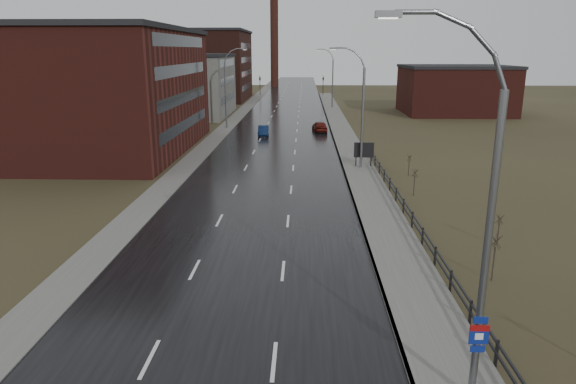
# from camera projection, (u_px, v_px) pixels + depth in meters

# --- Properties ---
(road) EXTENTS (14.00, 300.00, 0.06)m
(road) POSITION_uv_depth(u_px,v_px,m) (281.00, 131.00, 72.79)
(road) COLOR black
(road) RESTS_ON ground
(sidewalk_right) EXTENTS (3.20, 180.00, 0.18)m
(sidewalk_right) POSITION_uv_depth(u_px,v_px,m) (360.00, 170.00, 48.43)
(sidewalk_right) COLOR #595651
(sidewalk_right) RESTS_ON ground
(curb_right) EXTENTS (0.16, 180.00, 0.18)m
(curb_right) POSITION_uv_depth(u_px,v_px,m) (343.00, 170.00, 48.47)
(curb_right) COLOR slate
(curb_right) RESTS_ON ground
(sidewalk_left) EXTENTS (2.40, 260.00, 0.12)m
(sidewalk_left) POSITION_uv_depth(u_px,v_px,m) (223.00, 130.00, 73.03)
(sidewalk_left) COLOR #595651
(sidewalk_left) RESTS_ON ground
(warehouse_near) EXTENTS (22.44, 28.56, 13.50)m
(warehouse_near) POSITION_uv_depth(u_px,v_px,m) (87.00, 90.00, 57.19)
(warehouse_near) COLOR #471914
(warehouse_near) RESTS_ON ground
(warehouse_mid) EXTENTS (16.32, 20.40, 10.50)m
(warehouse_mid) POSITION_uv_depth(u_px,v_px,m) (182.00, 85.00, 89.28)
(warehouse_mid) COLOR slate
(warehouse_mid) RESTS_ON ground
(warehouse_far) EXTENTS (26.52, 24.48, 15.50)m
(warehouse_far) POSITION_uv_depth(u_px,v_px,m) (190.00, 65.00, 117.67)
(warehouse_far) COLOR #331611
(warehouse_far) RESTS_ON ground
(building_right) EXTENTS (18.36, 16.32, 8.50)m
(building_right) POSITION_uv_depth(u_px,v_px,m) (455.00, 90.00, 91.92)
(building_right) COLOR #471914
(building_right) RESTS_ON ground
(smokestack) EXTENTS (2.70, 2.70, 30.70)m
(smokestack) POSITION_uv_depth(u_px,v_px,m) (274.00, 35.00, 155.54)
(smokestack) COLOR #331611
(smokestack) RESTS_ON ground
(streetlight_main) EXTENTS (3.91, 0.29, 12.11)m
(streetlight_main) POSITION_uv_depth(u_px,v_px,m) (478.00, 226.00, 15.04)
(streetlight_main) COLOR slate
(streetlight_main) RESTS_ON ground
(streetlight_right_mid) EXTENTS (3.36, 0.28, 11.35)m
(streetlight_right_mid) POSITION_uv_depth(u_px,v_px,m) (360.00, 108.00, 47.86)
(streetlight_right_mid) COLOR slate
(streetlight_right_mid) RESTS_ON ground
(streetlight_left) EXTENTS (3.36, 0.28, 11.35)m
(streetlight_left) POSITION_uv_depth(u_px,v_px,m) (228.00, 88.00, 73.40)
(streetlight_left) COLOR slate
(streetlight_left) RESTS_ON ground
(streetlight_right_far) EXTENTS (3.36, 0.28, 11.35)m
(streetlight_right_far) POSITION_uv_depth(u_px,v_px,m) (331.00, 78.00, 99.88)
(streetlight_right_far) COLOR slate
(streetlight_right_far) RESTS_ON ground
(guardrail) EXTENTS (0.10, 53.05, 1.10)m
(guardrail) POSITION_uv_depth(u_px,v_px,m) (415.00, 221.00, 32.13)
(guardrail) COLOR black
(guardrail) RESTS_ON ground
(shrub_c) EXTENTS (0.57, 0.60, 2.41)m
(shrub_c) POSITION_uv_depth(u_px,v_px,m) (494.00, 256.00, 25.16)
(shrub_c) COLOR #382D23
(shrub_c) RESTS_ON ground
(shrub_d) EXTENTS (0.46, 0.48, 1.91)m
(shrub_d) POSITION_uv_depth(u_px,v_px,m) (499.00, 229.00, 29.78)
(shrub_d) COLOR #382D23
(shrub_d) RESTS_ON ground
(shrub_e) EXTENTS (0.52, 0.54, 2.17)m
(shrub_e) POSITION_uv_depth(u_px,v_px,m) (414.00, 182.00, 40.02)
(shrub_e) COLOR #382D23
(shrub_e) RESTS_ON ground
(shrub_f) EXTENTS (0.47, 0.50, 1.98)m
(shrub_f) POSITION_uv_depth(u_px,v_px,m) (409.00, 165.00, 46.34)
(shrub_f) COLOR #382D23
(shrub_f) RESTS_ON ground
(billboard) EXTENTS (1.91, 0.17, 2.51)m
(billboard) POSITION_uv_depth(u_px,v_px,m) (364.00, 151.00, 49.41)
(billboard) COLOR black
(billboard) RESTS_ON ground
(traffic_light_left) EXTENTS (0.58, 2.73, 5.30)m
(traffic_light_left) POSITION_uv_depth(u_px,v_px,m) (260.00, 77.00, 129.61)
(traffic_light_left) COLOR black
(traffic_light_left) RESTS_ON ground
(traffic_light_right) EXTENTS (0.58, 2.73, 5.30)m
(traffic_light_right) POSITION_uv_depth(u_px,v_px,m) (323.00, 77.00, 129.12)
(traffic_light_right) COLOR black
(traffic_light_right) RESTS_ON ground
(car_near) EXTENTS (1.57, 4.05, 1.31)m
(car_near) POSITION_uv_depth(u_px,v_px,m) (264.00, 131.00, 68.31)
(car_near) COLOR #0D1E43
(car_near) RESTS_ON ground
(car_far) EXTENTS (2.25, 4.62, 1.52)m
(car_far) POSITION_uv_depth(u_px,v_px,m) (320.00, 127.00, 71.48)
(car_far) COLOR #53120D
(car_far) RESTS_ON ground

